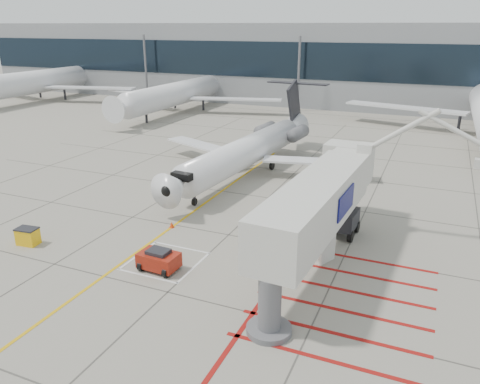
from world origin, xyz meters
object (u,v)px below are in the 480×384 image
at_px(jet_bridge, 315,213).
at_px(spill_bin, 28,236).
at_px(pushback_tug, 159,259).
at_px(regional_jet, 235,141).

relative_size(jet_bridge, spill_bin, 14.02).
xyz_separation_m(jet_bridge, pushback_tug, (-8.42, -3.31, -3.07)).
bearing_deg(spill_bin, regional_jet, 60.59).
xyz_separation_m(regional_jet, pushback_tug, (2.53, -16.98, -3.18)).
bearing_deg(jet_bridge, pushback_tug, -155.18).
bearing_deg(pushback_tug, spill_bin, -174.37).
bearing_deg(jet_bridge, regional_jet, 132.08).
relative_size(regional_jet, pushback_tug, 12.61).
bearing_deg(spill_bin, jet_bridge, 4.98).
distance_m(pushback_tug, spill_bin, 9.83).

